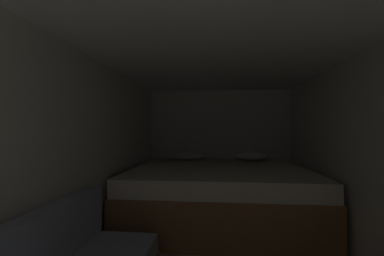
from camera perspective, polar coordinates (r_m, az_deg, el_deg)
wall_back at (r=4.76m, az=6.01°, el=-3.67°), size 2.63×0.05×1.98m
wall_left at (r=2.58m, az=-23.94°, el=-6.48°), size 0.05×5.00×1.98m
wall_right at (r=2.60m, az=36.27°, el=-6.40°), size 0.05×5.00×1.98m
ceiling_slab at (r=2.35m, az=6.28°, el=18.03°), size 2.63×5.00×0.05m
bed at (r=3.76m, az=6.10°, el=-14.13°), size 2.41×2.08×0.88m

